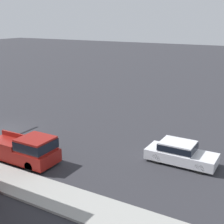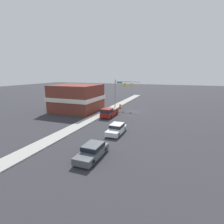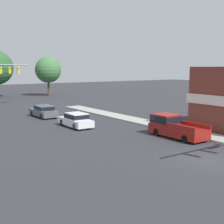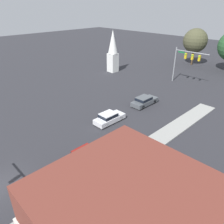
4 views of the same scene
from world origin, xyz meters
TOP-DOWN VIEW (x-y plane):
  - ground_plane at (0.00, 0.00)m, footprint 200.00×200.00m
  - far_signal_assembly at (-2.82, 37.04)m, footprint 6.86×0.49m
  - car_lead at (-1.63, 15.13)m, footprint 1.84×4.56m
  - car_second_ahead at (-1.79, 23.15)m, footprint 1.89×4.87m
  - pickup_truck_parked at (3.28, 6.26)m, footprint 2.04×5.42m
  - backdrop_tree_center at (10.47, 49.94)m, footprint 5.52×5.52m

SIDE VIEW (x-z plane):
  - ground_plane at x=0.00m, z-range 0.00..0.00m
  - car_second_ahead at x=-1.79m, z-range 0.03..1.48m
  - car_lead at x=-1.63m, z-range 0.03..1.49m
  - pickup_truck_parked at x=3.28m, z-range -0.02..1.87m
  - far_signal_assembly at x=-2.82m, z-range 1.62..8.59m
  - backdrop_tree_center at x=10.47m, z-range 1.37..9.66m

